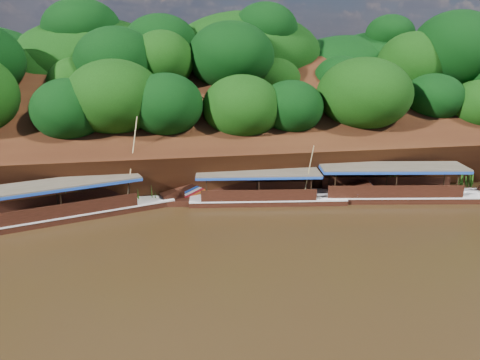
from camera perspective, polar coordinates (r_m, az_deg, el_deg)
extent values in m
plane|color=black|center=(27.92, 3.65, -8.30)|extent=(160.00, 160.00, 0.00)
cube|color=black|center=(41.85, -1.48, 5.24)|extent=(120.00, 16.12, 13.64)
cube|color=black|center=(52.28, -3.13, 3.60)|extent=(120.00, 24.00, 12.00)
ellipsoid|color=#0A3E0C|center=(40.41, -9.72, 4.59)|extent=(18.00, 8.00, 6.40)
ellipsoid|color=#0A3E0C|center=(48.03, -2.84, 13.55)|extent=(24.00, 11.00, 8.40)
ellipsoid|color=#0A3E0C|center=(50.08, 27.22, 5.18)|extent=(18.00, 8.00, 6.00)
cube|color=black|center=(38.17, 19.03, -2.25)|extent=(14.15, 4.66, 0.98)
cube|color=silver|center=(38.03, 19.10, -1.59)|extent=(14.16, 4.73, 0.11)
cube|color=brown|center=(37.16, 18.15, 1.56)|extent=(11.22, 4.51, 0.13)
cube|color=#1941A2|center=(37.19, 18.13, 1.37)|extent=(11.22, 4.51, 0.20)
cube|color=black|center=(35.52, 3.37, -2.73)|extent=(11.90, 3.71, 0.88)
cube|color=silver|center=(35.38, 3.39, -2.09)|extent=(11.91, 3.77, 0.10)
cube|color=black|center=(36.55, 13.73, -1.50)|extent=(2.97, 1.97, 1.65)
cube|color=#1941A2|center=(36.67, 14.86, -1.04)|extent=(1.65, 1.85, 0.60)
cube|color=#A9121D|center=(36.77, 14.83, -1.54)|extent=(1.65, 1.85, 0.60)
cube|color=brown|center=(34.74, 2.24, 0.91)|extent=(9.43, 3.69, 0.12)
cube|color=#1941A2|center=(34.78, 2.24, 0.73)|extent=(9.43, 3.69, 0.18)
cylinder|color=tan|center=(34.63, 8.37, 1.00)|extent=(0.40, 0.93, 4.11)
cube|color=black|center=(34.57, -19.53, -4.26)|extent=(13.99, 6.52, 0.95)
cube|color=silver|center=(34.42, -19.60, -3.55)|extent=(14.01, 6.58, 0.11)
cube|color=black|center=(36.13, -7.32, -1.27)|extent=(3.66, 2.67, 1.88)
cube|color=#1941A2|center=(36.34, -6.06, -0.59)|extent=(2.19, 2.25, 0.70)
cube|color=#A9121D|center=(36.44, -6.04, -1.13)|extent=(2.19, 2.25, 0.70)
cube|color=brown|center=(33.69, -21.40, -0.41)|extent=(11.22, 5.92, 0.13)
cube|color=#1941A2|center=(33.72, -21.38, -0.62)|extent=(11.22, 5.92, 0.19)
cylinder|color=tan|center=(34.10, -13.06, 2.37)|extent=(1.16, 1.64, 6.00)
cone|color=#266018|center=(36.12, -19.95, -1.74)|extent=(1.50, 1.50, 1.99)
cone|color=#266018|center=(35.70, -11.29, -1.59)|extent=(1.50, 1.50, 1.59)
cone|color=#266018|center=(37.14, 3.19, -0.62)|extent=(1.50, 1.50, 1.52)
cone|color=#266018|center=(38.18, 12.00, -0.01)|extent=(1.50, 1.50, 2.14)
cone|color=#266018|center=(40.30, 17.84, 0.20)|extent=(1.50, 1.50, 1.84)
cone|color=#266018|center=(43.70, 26.02, 0.58)|extent=(1.50, 1.50, 1.90)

